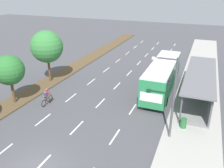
# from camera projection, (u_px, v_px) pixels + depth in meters

# --- Properties ---
(median_strip) EXTENTS (2.60, 52.00, 0.12)m
(median_strip) POSITION_uv_depth(u_px,v_px,m) (77.00, 66.00, 35.38)
(median_strip) COLOR brown
(median_strip) RESTS_ON ground
(sidewalk_right) EXTENTS (4.50, 52.00, 0.15)m
(sidewalk_right) POSITION_uv_depth(u_px,v_px,m) (199.00, 82.00, 29.37)
(sidewalk_right) COLOR #ADAAA3
(sidewalk_right) RESTS_ON ground
(lane_divider_left) EXTENTS (0.14, 46.23, 0.01)m
(lane_divider_left) POSITION_uv_depth(u_px,v_px,m) (99.00, 75.00, 31.72)
(lane_divider_left) COLOR white
(lane_divider_left) RESTS_ON ground
(lane_divider_center) EXTENTS (0.14, 46.23, 0.01)m
(lane_divider_center) POSITION_uv_depth(u_px,v_px,m) (124.00, 79.00, 30.52)
(lane_divider_center) COLOR white
(lane_divider_center) RESTS_ON ground
(lane_divider_right) EXTENTS (0.14, 46.23, 0.01)m
(lane_divider_right) POSITION_uv_depth(u_px,v_px,m) (150.00, 83.00, 29.32)
(lane_divider_right) COLOR white
(lane_divider_right) RESTS_ON ground
(bus_shelter) EXTENTS (2.90, 12.26, 2.86)m
(bus_shelter) POSITION_uv_depth(u_px,v_px,m) (202.00, 84.00, 24.26)
(bus_shelter) COLOR gray
(bus_shelter) RESTS_ON sidewalk_right
(bus) EXTENTS (2.54, 11.29, 3.37)m
(bus) POSITION_uv_depth(u_px,v_px,m) (163.00, 74.00, 26.35)
(bus) COLOR #28844C
(bus) RESTS_ON ground
(cyclist) EXTENTS (0.46, 1.82, 1.71)m
(cyclist) POSITION_uv_depth(u_px,v_px,m) (47.00, 97.00, 23.72)
(cyclist) COLOR black
(cyclist) RESTS_ON ground
(median_tree_second) EXTENTS (2.99, 2.99, 5.01)m
(median_tree_second) POSITION_uv_depth(u_px,v_px,m) (9.00, 70.00, 22.85)
(median_tree_second) COLOR brown
(median_tree_second) RESTS_ON median_strip
(median_tree_third) EXTENTS (3.87, 3.87, 6.31)m
(median_tree_third) POSITION_uv_depth(u_px,v_px,m) (47.00, 47.00, 28.01)
(median_tree_third) COLOR brown
(median_tree_third) RESTS_ON median_strip
(streetlight) EXTENTS (1.91, 0.24, 6.50)m
(streetlight) POSITION_uv_depth(u_px,v_px,m) (172.00, 93.00, 17.29)
(streetlight) COLOR #4C4C51
(streetlight) RESTS_ON sidewalk_right
(trash_bin) EXTENTS (0.52, 0.52, 0.85)m
(trash_bin) POSITION_uv_depth(u_px,v_px,m) (183.00, 123.00, 19.70)
(trash_bin) COLOR #286B38
(trash_bin) RESTS_ON sidewalk_right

